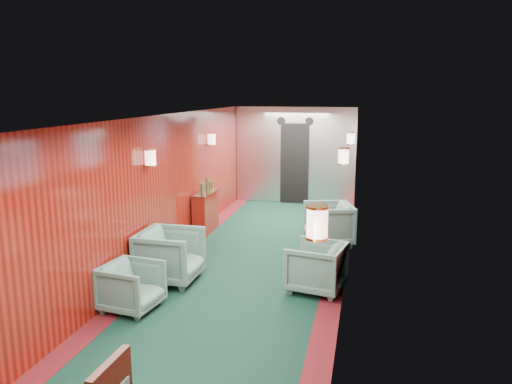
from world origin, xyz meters
TOP-DOWN VIEW (x-y plane):
  - room at (0.00, 0.00)m, footprint 12.00×12.10m
  - bulkhead at (0.00, 5.91)m, footprint 2.98×0.17m
  - windows_right at (1.49, 0.25)m, footprint 0.02×8.60m
  - wall_sconces at (0.00, 0.57)m, footprint 2.97×7.97m
  - credenza at (-1.34, 2.84)m, footprint 0.29×0.91m
  - armchair_left_near at (-1.13, -0.82)m, footprint 0.77×0.75m
  - armchair_left_far at (-1.02, 0.21)m, footprint 0.87×0.85m
  - armchair_right_near at (1.12, 0.32)m, footprint 0.90×0.88m
  - armchair_right_far at (1.11, 2.58)m, footprint 1.04×1.02m

SIDE VIEW (x-z plane):
  - armchair_left_near at x=-1.13m, z-range 0.00..0.62m
  - armchair_right_near at x=1.12m, z-range 0.00..0.69m
  - armchair_right_far at x=1.11m, z-range 0.00..0.77m
  - armchair_left_far at x=-1.02m, z-range 0.00..0.78m
  - credenza at x=-1.34m, z-range -0.13..0.96m
  - bulkhead at x=0.00m, z-range -0.01..2.38m
  - windows_right at x=1.49m, z-range 1.05..1.85m
  - room at x=0.00m, z-range 0.43..2.83m
  - wall_sconces at x=0.00m, z-range 1.66..1.91m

